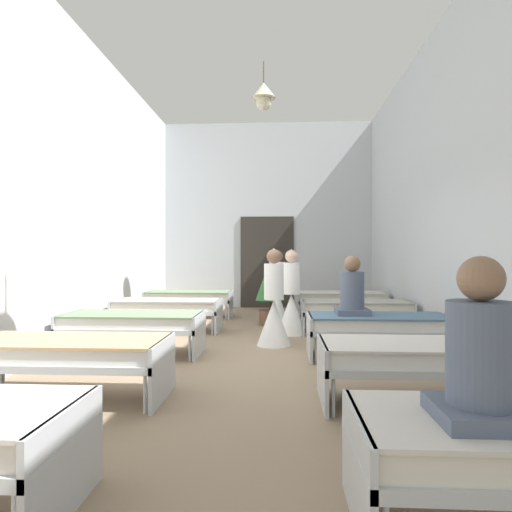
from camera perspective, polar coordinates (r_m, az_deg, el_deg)
name	(u,v)px	position (r m, az deg, el deg)	size (l,w,h in m)	color
ground_plane	(254,360)	(6.26, -0.25, -13.09)	(6.07, 12.06, 0.10)	#8C755B
room_shell	(259,190)	(7.38, 0.33, 8.42)	(5.87, 11.66, 4.89)	silver
bed_left_row_1	(67,353)	(4.75, -22.92, -11.31)	(1.90, 0.84, 0.57)	#B7BCC1
bed_right_row_1	(424,357)	(4.48, 20.66, -12.00)	(1.90, 0.84, 0.57)	#B7BCC1
bed_left_row_2	(133,323)	(6.49, -15.43, -8.23)	(1.90, 0.84, 0.57)	#B7BCC1
bed_right_row_2	(379,325)	(6.29, 15.41, -8.49)	(1.90, 0.84, 0.57)	#B7BCC1
bed_left_row_3	(168,307)	(8.29, -11.20, -6.41)	(1.90, 0.84, 0.57)	#B7BCC1
bed_right_row_3	(355,308)	(8.14, 12.57, -6.53)	(1.90, 0.84, 0.57)	#B7BCC1
bed_left_row_4	(189,297)	(10.14, -8.51, -5.23)	(1.90, 0.84, 0.57)	#B7BCC1
bed_right_row_4	(341,298)	(10.01, 10.79, -5.29)	(1.90, 0.84, 0.57)	#B7BCC1
nurse_near_aisle	(291,304)	(7.86, 4.54, -6.10)	(0.52, 0.52, 1.49)	white
nurse_mid_aisle	(277,299)	(8.63, 2.72, -5.55)	(0.52, 0.52, 1.49)	white
nurse_far_aisle	(274,311)	(6.89, 2.29, -6.99)	(0.52, 0.52, 1.49)	white
patient_seated_primary	(481,360)	(2.47, 26.74, -11.80)	(0.44, 0.44, 0.80)	#515B70
patient_seated_secondary	(352,293)	(6.21, 12.18, -4.61)	(0.44, 0.44, 0.80)	#515B70
potted_plant	(270,287)	(8.85, 1.80, -3.98)	(0.57, 0.57, 1.27)	brown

